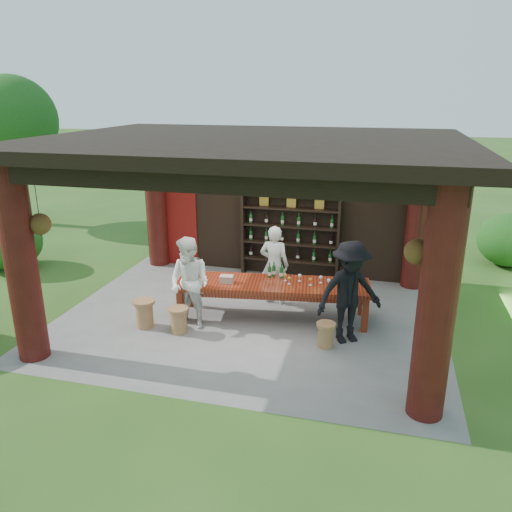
% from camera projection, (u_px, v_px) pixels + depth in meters
% --- Properties ---
extents(ground, '(90.00, 90.00, 0.00)m').
position_uv_depth(ground, '(251.00, 317.00, 9.92)').
color(ground, '#2D5119').
rests_on(ground, ground).
extents(pavilion, '(7.50, 6.00, 3.60)m').
position_uv_depth(pavilion, '(256.00, 208.00, 9.65)').
color(pavilion, slate).
rests_on(pavilion, ground).
extents(wine_shelf, '(2.33, 0.35, 2.05)m').
position_uv_depth(wine_shelf, '(290.00, 235.00, 11.78)').
color(wine_shelf, black).
rests_on(wine_shelf, ground).
extents(tasting_table, '(3.84, 1.47, 0.75)m').
position_uv_depth(tasting_table, '(273.00, 288.00, 9.68)').
color(tasting_table, '#5E180D').
rests_on(tasting_table, ground).
extents(stool_near_left, '(0.38, 0.38, 0.50)m').
position_uv_depth(stool_near_left, '(179.00, 320.00, 9.20)').
color(stool_near_left, '#92623A').
rests_on(stool_near_left, ground).
extents(stool_near_right, '(0.34, 0.34, 0.45)m').
position_uv_depth(stool_near_right, '(326.00, 334.00, 8.70)').
color(stool_near_right, '#92623A').
rests_on(stool_near_right, ground).
extents(stool_far_left, '(0.41, 0.41, 0.54)m').
position_uv_depth(stool_far_left, '(144.00, 313.00, 9.43)').
color(stool_far_left, '#92623A').
rests_on(stool_far_left, ground).
extents(host, '(0.62, 0.42, 1.68)m').
position_uv_depth(host, '(274.00, 265.00, 10.37)').
color(host, silver).
rests_on(host, ground).
extents(guest_woman, '(1.00, 0.88, 1.74)m').
position_uv_depth(guest_woman, '(190.00, 283.00, 9.29)').
color(guest_woman, white).
rests_on(guest_woman, ground).
extents(guest_man, '(1.39, 1.21, 1.86)m').
position_uv_depth(guest_man, '(349.00, 292.00, 8.70)').
color(guest_man, black).
rests_on(guest_man, ground).
extents(table_bottles, '(0.32, 0.16, 0.31)m').
position_uv_depth(table_bottles, '(275.00, 270.00, 9.89)').
color(table_bottles, '#194C1E').
rests_on(table_bottles, tasting_table).
extents(table_glasses, '(0.92, 0.28, 0.15)m').
position_uv_depth(table_glasses, '(306.00, 280.00, 9.59)').
color(table_glasses, silver).
rests_on(table_glasses, tasting_table).
extents(napkin_basket, '(0.28, 0.21, 0.14)m').
position_uv_depth(napkin_basket, '(227.00, 279.00, 9.63)').
color(napkin_basket, '#BF6672').
rests_on(napkin_basket, tasting_table).
extents(shrubs, '(15.43, 8.87, 1.36)m').
position_uv_depth(shrubs, '(378.00, 279.00, 10.33)').
color(shrubs, '#194C14').
rests_on(shrubs, ground).
extents(trees, '(23.02, 12.05, 4.80)m').
position_uv_depth(trees, '(445.00, 141.00, 9.55)').
color(trees, '#3F2819').
rests_on(trees, ground).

